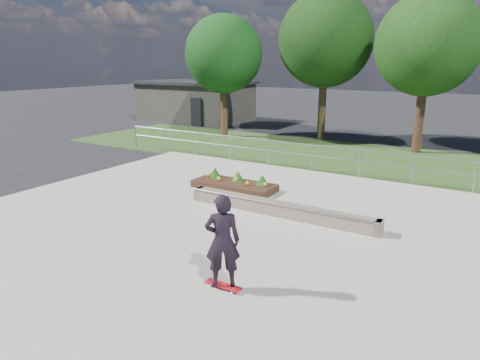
# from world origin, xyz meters

# --- Properties ---
(ground) EXTENTS (120.00, 120.00, 0.00)m
(ground) POSITION_xyz_m (0.00, 0.00, 0.00)
(ground) COLOR black
(ground) RESTS_ON ground
(grass_verge) EXTENTS (30.00, 8.00, 0.02)m
(grass_verge) POSITION_xyz_m (0.00, 11.00, 0.01)
(grass_verge) COLOR #28441B
(grass_verge) RESTS_ON ground
(concrete_slab) EXTENTS (15.00, 15.00, 0.06)m
(concrete_slab) POSITION_xyz_m (0.00, 0.00, 0.03)
(concrete_slab) COLOR #A19C8E
(concrete_slab) RESTS_ON ground
(fence) EXTENTS (20.06, 0.06, 1.20)m
(fence) POSITION_xyz_m (0.00, 7.50, 0.77)
(fence) COLOR gray
(fence) RESTS_ON ground
(building) EXTENTS (8.40, 5.40, 3.00)m
(building) POSITION_xyz_m (-14.00, 18.00, 1.51)
(building) COLOR #322F2C
(building) RESTS_ON ground
(tree_far_left) EXTENTS (4.55, 4.55, 7.15)m
(tree_far_left) POSITION_xyz_m (-8.00, 13.00, 4.85)
(tree_far_left) COLOR #362215
(tree_far_left) RESTS_ON ground
(tree_mid_left) EXTENTS (5.25, 5.25, 8.25)m
(tree_mid_left) POSITION_xyz_m (-2.50, 15.00, 5.61)
(tree_mid_left) COLOR #312313
(tree_mid_left) RESTS_ON ground
(tree_mid_right) EXTENTS (4.90, 4.90, 7.70)m
(tree_mid_right) POSITION_xyz_m (3.00, 14.00, 5.23)
(tree_mid_right) COLOR #321D14
(tree_mid_right) RESTS_ON ground
(grind_ledge) EXTENTS (6.00, 0.44, 0.43)m
(grind_ledge) POSITION_xyz_m (1.26, 1.96, 0.26)
(grind_ledge) COLOR #68594D
(grind_ledge) RESTS_ON concrete_slab
(planter_bed) EXTENTS (3.00, 1.20, 0.61)m
(planter_bed) POSITION_xyz_m (-1.30, 3.60, 0.24)
(planter_bed) COLOR black
(planter_bed) RESTS_ON concrete_slab
(skateboarder) EXTENTS (0.83, 0.76, 1.98)m
(skateboarder) POSITION_xyz_m (2.21, -2.43, 1.09)
(skateboarder) COLOR white
(skateboarder) RESTS_ON concrete_slab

